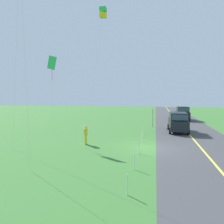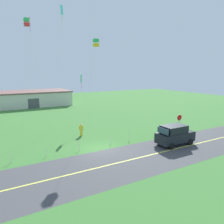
{
  "view_description": "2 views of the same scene",
  "coord_description": "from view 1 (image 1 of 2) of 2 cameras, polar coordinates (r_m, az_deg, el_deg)",
  "views": [
    {
      "loc": [
        -17.14,
        -0.39,
        4.2
      ],
      "look_at": [
        2.61,
        3.6,
        2.59
      ],
      "focal_mm": 34.41,
      "sensor_mm": 36.0,
      "label": 1
    },
    {
      "loc": [
        -9.37,
        -19.22,
        8.04
      ],
      "look_at": [
        2.28,
        1.4,
        3.54
      ],
      "focal_mm": 33.91,
      "sensor_mm": 36.0,
      "label": 2
    }
  ],
  "objects": [
    {
      "name": "car_suv_foreground",
      "position": [
        25.31,
        17.14,
        -2.55
      ],
      "size": [
        4.4,
        2.12,
        2.24
      ],
      "color": "black",
      "rests_on": "ground"
    },
    {
      "name": "fence_post_1",
      "position": [
        12.39,
        5.98,
        -13.06
      ],
      "size": [
        0.05,
        0.05,
        0.9
      ],
      "primitive_type": "cylinder",
      "color": "silver",
      "rests_on": "ground"
    },
    {
      "name": "road_centre_stripe",
      "position": [
        18.01,
        22.95,
        -9.26
      ],
      "size": [
        120.0,
        0.16,
        0.0
      ],
      "primitive_type": "cube",
      "color": "#E5E04C",
      "rests_on": "asphalt_road"
    },
    {
      "name": "asphalt_road",
      "position": [
        18.01,
        22.95,
        -9.28
      ],
      "size": [
        120.0,
        7.0,
        0.0
      ],
      "primitive_type": "cube",
      "color": "#424244",
      "rests_on": "ground"
    },
    {
      "name": "person_adult_near",
      "position": [
        18.37,
        -7.0,
        -5.93
      ],
      "size": [
        0.58,
        0.22,
        1.6
      ],
      "rotation": [
        0.0,
        0.0,
        2.21
      ],
      "color": "yellow",
      "rests_on": "ground"
    },
    {
      "name": "fence_post_2",
      "position": [
        15.6,
        7.16,
        -9.38
      ],
      "size": [
        0.05,
        0.05,
        0.9
      ],
      "primitive_type": "cylinder",
      "color": "silver",
      "rests_on": "ground"
    },
    {
      "name": "car_parked_east_far",
      "position": [
        37.61,
        18.23,
        -0.31
      ],
      "size": [
        4.4,
        2.12,
        2.24
      ],
      "color": "black",
      "rests_on": "ground"
    },
    {
      "name": "fence_post_3",
      "position": [
        19.26,
        8.0,
        -6.7
      ],
      "size": [
        0.05,
        0.05,
        0.9
      ],
      "primitive_type": "cylinder",
      "color": "silver",
      "rests_on": "ground"
    },
    {
      "name": "fence_post_0",
      "position": [
        9.49,
        4.1,
        -18.7
      ],
      "size": [
        0.05,
        0.05,
        0.9
      ],
      "primitive_type": "cylinder",
      "color": "silver",
      "rests_on": "ground"
    },
    {
      "name": "kite_red_low",
      "position": [
        20.67,
        -2.39,
        24.81
      ],
      "size": [
        2.0,
        1.42,
        11.82
      ],
      "color": "silver",
      "rests_on": "ground"
    },
    {
      "name": "fence_post_4",
      "position": [
        21.72,
        8.4,
        -5.42
      ],
      "size": [
        0.05,
        0.05,
        0.9
      ],
      "primitive_type": "cylinder",
      "color": "silver",
      "rests_on": "ground"
    },
    {
      "name": "stop_sign",
      "position": [
        28.79,
        10.79,
        -0.29
      ],
      "size": [
        0.76,
        0.08,
        2.56
      ],
      "color": "gray",
      "rests_on": "ground"
    },
    {
      "name": "kite_pink_drift",
      "position": [
        21.28,
        -15.69,
        12.15
      ],
      "size": [
        2.2,
        1.77,
        7.89
      ],
      "color": "silver",
      "rests_on": "ground"
    },
    {
      "name": "ground_plane",
      "position": [
        17.66,
        9.94,
        -9.42
      ],
      "size": [
        120.0,
        120.0,
        0.1
      ],
      "primitive_type": "cube",
      "color": "#3D7533"
    }
  ]
}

